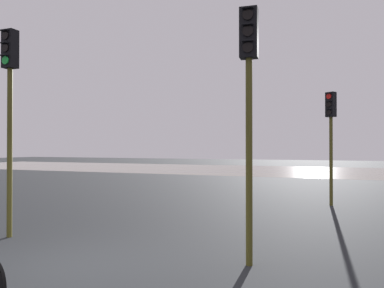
# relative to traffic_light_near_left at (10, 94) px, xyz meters

# --- Properties ---
(ground_plane) EXTENTS (120.00, 120.00, 0.00)m
(ground_plane) POSITION_rel_traffic_light_near_left_xyz_m (2.75, -1.58, -3.36)
(ground_plane) COLOR black
(water_strip) EXTENTS (80.00, 16.00, 0.01)m
(water_strip) POSITION_rel_traffic_light_near_left_xyz_m (2.75, 28.04, -3.35)
(water_strip) COLOR #9E937F
(water_strip) RESTS_ON ground
(traffic_light_near_left) EXTENTS (0.32, 0.34, 4.86)m
(traffic_light_near_left) POSITION_rel_traffic_light_near_left_xyz_m (0.00, 0.00, 0.00)
(traffic_light_near_left) COLOR #4C4719
(traffic_light_near_left) RESTS_ON ground
(traffic_light_near_right) EXTENTS (0.34, 0.36, 4.60)m
(traffic_light_near_right) POSITION_rel_traffic_light_near_left_xyz_m (5.70, 0.02, -0.17)
(traffic_light_near_right) COLOR #4C4719
(traffic_light_near_right) RESTS_ON ground
(traffic_light_far_right) EXTENTS (0.40, 0.42, 4.11)m
(traffic_light_far_right) POSITION_rel_traffic_light_near_left_xyz_m (6.90, 7.88, -0.49)
(traffic_light_far_right) COLOR #4C4719
(traffic_light_far_right) RESTS_ON ground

